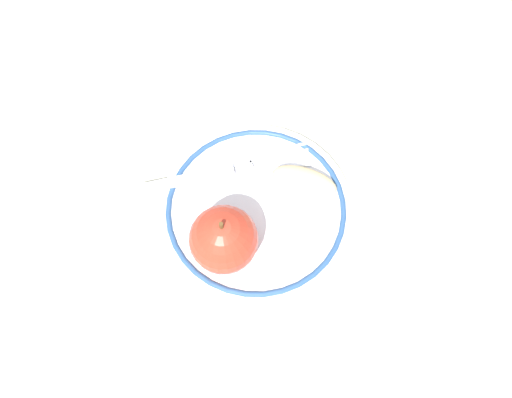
{
  "coord_description": "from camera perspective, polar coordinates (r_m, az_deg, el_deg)",
  "views": [
    {
      "loc": [
        -0.17,
        0.15,
        0.5
      ],
      "look_at": [
        -0.01,
        0.02,
        0.03
      ],
      "focal_mm": 35.0,
      "sensor_mm": 36.0,
      "label": 1
    }
  ],
  "objects": [
    {
      "name": "apple_red_whole",
      "position": [
        0.48,
        -3.71,
        -4.63
      ],
      "size": [
        0.07,
        0.07,
        0.08
      ],
      "color": "red",
      "rests_on": "plate"
    },
    {
      "name": "plate",
      "position": [
        0.53,
        0.0,
        -1.16
      ],
      "size": [
        0.21,
        0.21,
        0.01
      ],
      "color": "white",
      "rests_on": "ground_plane"
    },
    {
      "name": "apple_slice_front",
      "position": [
        0.53,
        5.54,
        2.02
      ],
      "size": [
        0.08,
        0.06,
        0.02
      ],
      "primitive_type": "ellipsoid",
      "rotation": [
        0.0,
        0.0,
        3.71
      ],
      "color": "beige",
      "rests_on": "plate"
    },
    {
      "name": "ground_plane",
      "position": [
        0.55,
        0.64,
        0.78
      ],
      "size": [
        2.0,
        2.0,
        0.0
      ],
      "primitive_type": "plane",
      "color": "#B2B09B"
    },
    {
      "name": "fork",
      "position": [
        0.54,
        -4.11,
        3.1
      ],
      "size": [
        0.1,
        0.18,
        0.0
      ],
      "rotation": [
        0.0,
        0.0,
        4.28
      ],
      "color": "silver",
      "rests_on": "plate"
    }
  ]
}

